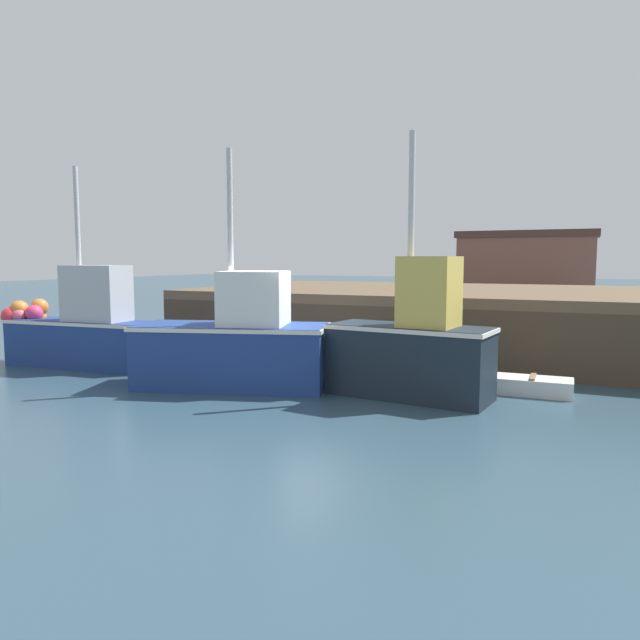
# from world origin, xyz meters

# --- Properties ---
(ground) EXTENTS (120.00, 160.00, 0.10)m
(ground) POSITION_xyz_m (0.00, 0.00, -0.05)
(ground) COLOR #2D4756
(pier) EXTENTS (13.46, 8.69, 1.77)m
(pier) POSITION_xyz_m (1.58, 6.15, 1.50)
(pier) COLOR brown
(pier) RESTS_ON ground
(fishing_boat_near_left) EXTENTS (4.22, 1.40, 4.86)m
(fishing_boat_near_left) POSITION_xyz_m (-5.35, -0.41, 0.96)
(fishing_boat_near_left) COLOR navy
(fishing_boat_near_left) RESTS_ON ground
(fishing_boat_near_right) EXTENTS (4.23, 2.66, 4.86)m
(fishing_boat_near_right) POSITION_xyz_m (-0.62, -0.81, 0.90)
(fishing_boat_near_right) COLOR navy
(fishing_boat_near_right) RESTS_ON ground
(fishing_boat_mid) EXTENTS (3.23, 1.53, 5.00)m
(fishing_boat_mid) POSITION_xyz_m (2.96, -0.22, 0.99)
(fishing_boat_mid) COLOR #19232D
(fishing_boat_mid) RESTS_ON ground
(rowboat) EXTENTS (1.50, 0.77, 0.37)m
(rowboat) POSITION_xyz_m (5.04, 1.03, 0.16)
(rowboat) COLOR silver
(rowboat) RESTS_ON ground
(warehouse) EXTENTS (9.95, 4.29, 4.77)m
(warehouse) POSITION_xyz_m (1.61, 35.68, 2.40)
(warehouse) COLOR brown
(warehouse) RESTS_ON ground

